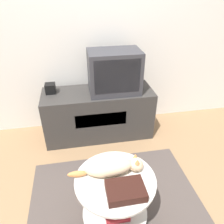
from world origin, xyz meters
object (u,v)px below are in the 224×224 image
object	(u,v)px
tv	(114,72)
cat	(112,166)
speaker	(50,88)
dvd_box	(125,191)

from	to	relation	value
tv	cat	distance (m)	1.17
speaker	tv	bearing A→B (deg)	-7.03
cat	dvd_box	bearing A→B (deg)	-73.37
tv	cat	size ratio (longest dim) A/B	1.04
tv	dvd_box	bearing A→B (deg)	-97.83
speaker	cat	bearing A→B (deg)	-68.51
speaker	cat	world-z (taller)	speaker
cat	speaker	bearing A→B (deg)	112.64
tv	dvd_box	distance (m)	1.35
tv	speaker	bearing A→B (deg)	172.97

